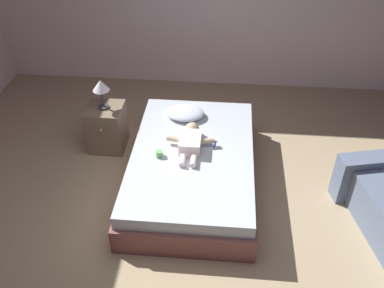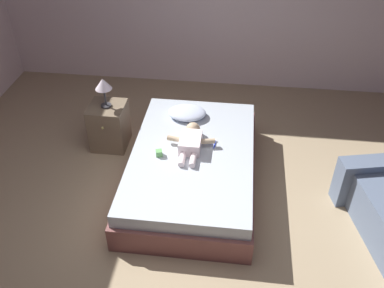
# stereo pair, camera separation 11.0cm
# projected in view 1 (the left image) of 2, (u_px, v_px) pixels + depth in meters

# --- Properties ---
(ground_plane) EXTENTS (8.00, 8.00, 0.00)m
(ground_plane) POSITION_uv_depth(u_px,v_px,m) (186.00, 233.00, 4.07)
(ground_plane) COLOR tan
(bed) EXTENTS (1.31, 2.06, 0.42)m
(bed) POSITION_uv_depth(u_px,v_px,m) (192.00, 167.00, 4.51)
(bed) COLOR brown
(bed) RESTS_ON ground_plane
(pillow) EXTENTS (0.44, 0.34, 0.10)m
(pillow) POSITION_uv_depth(u_px,v_px,m) (185.00, 113.00, 4.87)
(pillow) COLOR silver
(pillow) RESTS_ON bed
(baby) EXTENTS (0.51, 0.63, 0.16)m
(baby) POSITION_uv_depth(u_px,v_px,m) (191.00, 141.00, 4.42)
(baby) COLOR white
(baby) RESTS_ON bed
(toothbrush) EXTENTS (0.02, 0.13, 0.02)m
(toothbrush) POSITION_uv_depth(u_px,v_px,m) (214.00, 143.00, 4.48)
(toothbrush) COLOR blue
(toothbrush) RESTS_ON bed
(nightstand) EXTENTS (0.41, 0.44, 0.55)m
(nightstand) POSITION_uv_depth(u_px,v_px,m) (107.00, 127.00, 4.98)
(nightstand) COLOR #72624B
(nightstand) RESTS_ON ground_plane
(lamp) EXTENTS (0.19, 0.19, 0.35)m
(lamp) POSITION_uv_depth(u_px,v_px,m) (101.00, 87.00, 4.65)
(lamp) COLOR #333338
(lamp) RESTS_ON nightstand
(toy_block) EXTENTS (0.08, 0.08, 0.06)m
(toy_block) POSITION_uv_depth(u_px,v_px,m) (159.00, 154.00, 4.31)
(toy_block) COLOR #6EB965
(toy_block) RESTS_ON bed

